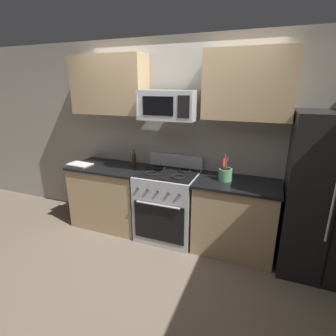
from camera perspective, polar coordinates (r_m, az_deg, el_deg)
name	(u,v)px	position (r m, az deg, el deg)	size (l,w,h in m)	color
ground_plane	(148,263)	(3.29, -4.41, -19.99)	(16.00, 16.00, 0.00)	#6B5B4C
wall_back	(178,139)	(3.64, 2.31, 6.44)	(8.00, 0.10, 2.60)	#9E998E
counter_left	(110,195)	(3.96, -12.53, -5.85)	(1.06, 0.64, 0.91)	tan
range_oven	(168,204)	(3.55, 0.05, -7.91)	(0.76, 0.68, 1.09)	#B2B5BA
counter_right	(235,217)	(3.37, 14.40, -10.30)	(0.99, 0.64, 0.91)	tan
refrigerator	(330,197)	(3.24, 31.82, -5.43)	(0.87, 0.75, 1.76)	black
microwave	(169,105)	(3.24, 0.24, 13.60)	(0.69, 0.44, 0.35)	#B2B5BA
upper_cabinets_left	(109,85)	(3.79, -12.71, 17.23)	(1.05, 0.34, 0.77)	tan
upper_cabinets_right	(248,85)	(3.17, 17.13, 16.92)	(0.98, 0.34, 0.77)	tan
utensil_crock	(225,174)	(3.20, 12.39, -1.26)	(0.16, 0.16, 0.33)	#59AD66
cutting_board	(80,164)	(3.97, -18.69, 0.78)	(0.34, 0.21, 0.02)	silver
bottle_soy	(134,159)	(3.72, -7.43, 2.06)	(0.06, 0.06, 0.23)	#382314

